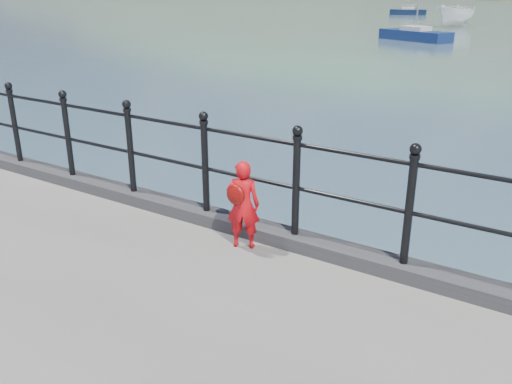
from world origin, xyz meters
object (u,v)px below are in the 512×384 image
Objects in this scene: sailboat_left at (408,12)px; railing at (248,165)px; child at (243,204)px; sailboat_port at (415,36)px; launch_white at (456,16)px.

railing is at bearing -89.93° from sailboat_left.
child is 36.29m from sailboat_port.
launch_white is (-10.12, 50.01, -0.47)m from child.
launch_white is 14.96m from sailboat_port.
sailboat_left is at bearing 106.80° from railing.
sailboat_port is (12.11, -35.22, -0.00)m from sailboat_left.
child is 51.02m from launch_white.
railing is at bearing -60.42° from launch_white.
launch_white is at bearing 117.74° from sailboat_port.
sailboat_left reaches higher than launch_white.
sailboat_port is (-9.16, 35.09, -1.16)m from child.
sailboat_left is (-21.13, 70.00, -1.48)m from railing.
child is 0.18× the size of launch_white.
child is at bearing -89.90° from sailboat_left.
sailboat_port is at bearing 104.55° from railing.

